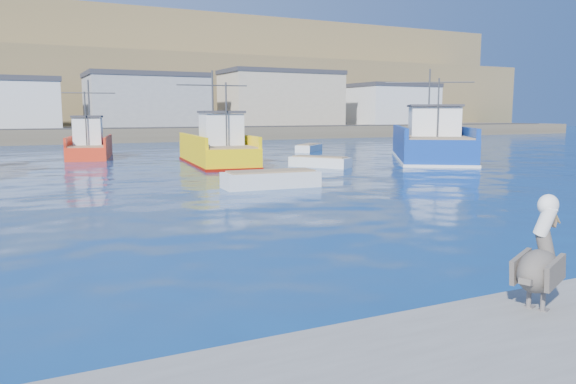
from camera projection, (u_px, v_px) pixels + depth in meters
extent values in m
plane|color=#061450|center=(366.00, 279.00, 11.68)|extent=(260.00, 260.00, 0.00)
cube|color=brown|center=(65.00, 133.00, 75.55)|extent=(160.00, 30.00, 1.60)
cube|color=brown|center=(50.00, 98.00, 97.93)|extent=(180.00, 40.00, 14.00)
cube|color=brown|center=(42.00, 76.00, 115.01)|extent=(200.00, 40.00, 24.00)
cube|color=#2D2D2D|center=(72.00, 129.00, 65.65)|extent=(150.00, 5.00, 0.10)
cube|color=gray|center=(146.00, 102.00, 74.91)|extent=(15.00, 10.00, 6.50)
cube|color=#333338|center=(145.00, 75.00, 74.42)|extent=(15.30, 10.20, 0.60)
cube|color=tan|center=(281.00, 100.00, 83.58)|extent=(17.00, 9.00, 7.50)
cube|color=#333338|center=(281.00, 73.00, 83.02)|extent=(17.34, 9.18, 0.60)
cube|color=silver|center=(391.00, 106.00, 92.42)|extent=(13.00, 10.00, 6.00)
cube|color=#333338|center=(391.00, 86.00, 91.96)|extent=(13.26, 10.20, 0.60)
cube|color=yellow|center=(217.00, 155.00, 37.84)|extent=(4.63, 10.36, 1.30)
cube|color=yellow|center=(240.00, 139.00, 38.23)|extent=(1.38, 9.77, 0.70)
cube|color=yellow|center=(192.00, 140.00, 37.16)|extent=(1.38, 9.77, 0.70)
cube|color=maroon|center=(217.00, 164.00, 37.92)|extent=(4.73, 10.57, 0.25)
cube|color=#8C7251|center=(217.00, 144.00, 37.74)|extent=(4.31, 9.93, 0.10)
cube|color=white|center=(221.00, 129.00, 36.19)|extent=(2.71, 2.78, 2.00)
cube|color=#333338|center=(221.00, 112.00, 36.04)|extent=(2.91, 3.10, 0.15)
cylinder|color=#4C4C4C|center=(213.00, 108.00, 38.33)|extent=(0.13, 0.13, 5.00)
cylinder|color=#4C4C4C|center=(226.00, 115.00, 34.66)|extent=(0.11, 0.11, 4.00)
cylinder|color=#4C4C4C|center=(212.00, 85.00, 38.13)|extent=(4.82, 0.66, 0.08)
cube|color=navy|center=(430.00, 148.00, 41.96)|extent=(11.37, 13.81, 1.75)
cube|color=navy|center=(461.00, 131.00, 41.51)|extent=(7.54, 11.13, 0.70)
cube|color=navy|center=(400.00, 131.00, 42.08)|extent=(7.54, 11.13, 0.70)
cube|color=silver|center=(429.00, 159.00, 42.08)|extent=(11.60, 14.08, 0.25)
cube|color=#8C7251|center=(430.00, 135.00, 41.83)|extent=(10.76, 13.15, 0.10)
cube|color=white|center=(434.00, 121.00, 39.71)|extent=(4.61, 4.63, 2.00)
cube|color=#333338|center=(434.00, 106.00, 39.55)|extent=(5.03, 5.09, 0.15)
cylinder|color=#4C4C4C|center=(429.00, 102.00, 42.81)|extent=(0.17, 0.17, 5.00)
cylinder|color=#4C4C4C|center=(438.00, 108.00, 37.60)|extent=(0.14, 0.14, 4.00)
cylinder|color=#4C4C4C|center=(430.00, 82.00, 42.60)|extent=(5.53, 3.72, 0.08)
cube|color=red|center=(90.00, 151.00, 43.34)|extent=(4.37, 7.98, 0.98)
cube|color=red|center=(108.00, 140.00, 43.54)|extent=(1.73, 7.27, 0.70)
cube|color=red|center=(71.00, 141.00, 42.90)|extent=(1.73, 7.27, 0.70)
cube|color=#8C7251|center=(90.00, 144.00, 43.26)|extent=(4.08, 7.64, 0.10)
cube|color=white|center=(88.00, 131.00, 42.03)|extent=(2.34, 2.27, 2.00)
cube|color=#333338|center=(87.00, 116.00, 41.87)|extent=(2.52, 2.52, 0.15)
cylinder|color=#4C4C4C|center=(89.00, 112.00, 43.65)|extent=(0.14, 0.14, 5.00)
cylinder|color=#4C4C4C|center=(86.00, 119.00, 40.81)|extent=(0.12, 0.12, 4.00)
cylinder|color=#4C4C4C|center=(88.00, 93.00, 43.44)|extent=(3.89, 0.92, 0.08)
cube|color=silver|center=(271.00, 181.00, 26.02)|extent=(4.55, 1.81, 0.89)
cube|color=#8C7251|center=(271.00, 171.00, 25.95)|extent=(4.09, 1.45, 0.09)
cube|color=silver|center=(309.00, 149.00, 50.44)|extent=(3.73, 3.66, 0.77)
cube|color=#8C7251|center=(309.00, 144.00, 50.38)|extent=(3.25, 3.18, 0.08)
cube|color=silver|center=(320.00, 163.00, 35.92)|extent=(3.34, 3.97, 0.78)
cube|color=#8C7251|center=(320.00, 157.00, 35.87)|extent=(2.87, 3.49, 0.08)
cylinder|color=#595451|center=(543.00, 301.00, 8.32)|extent=(0.09, 0.09, 0.32)
cube|color=#595451|center=(544.00, 309.00, 8.38)|extent=(0.20, 0.18, 0.02)
cylinder|color=#595451|center=(529.00, 297.00, 8.46)|extent=(0.09, 0.09, 0.32)
cube|color=#595451|center=(530.00, 306.00, 8.53)|extent=(0.20, 0.18, 0.02)
ellipsoid|color=#38332D|center=(538.00, 271.00, 8.35)|extent=(1.07, 0.85, 0.65)
cube|color=#38332D|center=(555.00, 273.00, 8.16)|extent=(0.70, 0.32, 0.47)
cube|color=#38332D|center=(521.00, 266.00, 8.50)|extent=(0.70, 0.32, 0.47)
cube|color=#38332D|center=(527.00, 282.00, 8.07)|extent=(0.29, 0.25, 0.14)
cylinder|color=#38332D|center=(545.00, 245.00, 8.46)|extent=(0.32, 0.39, 0.51)
cylinder|color=white|center=(545.00, 221.00, 8.37)|extent=(0.31, 0.38, 0.48)
ellipsoid|color=white|center=(548.00, 205.00, 8.39)|extent=(0.46, 0.41, 0.32)
cone|color=gold|center=(554.00, 216.00, 8.63)|extent=(0.66, 0.37, 0.45)
cube|color=tan|center=(551.00, 220.00, 8.55)|extent=(0.39, 0.19, 0.28)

